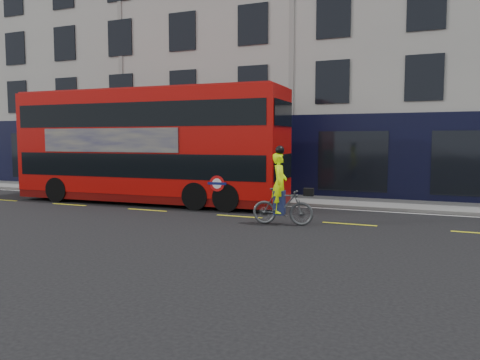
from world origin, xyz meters
The scene contains 8 objects.
ground centered at (0.00, 0.00, 0.00)m, with size 120.00×120.00×0.00m, color black.
pavement centered at (0.00, 6.50, 0.06)m, with size 60.00×3.00×0.12m, color gray.
kerb centered at (0.00, 5.00, 0.07)m, with size 60.00×0.12×0.13m, color slate.
building_terrace centered at (0.00, 12.94, 7.49)m, with size 50.00×10.07×15.00m.
road_edge_line centered at (0.00, 4.70, 0.00)m, with size 58.00×0.10×0.01m, color silver.
lane_dashes centered at (0.00, 1.50, 0.00)m, with size 58.00×0.12×0.01m, color #D0D018, non-canonical shape.
bus centered at (-5.12, 3.43, 2.55)m, with size 12.44×3.28×4.98m.
cyclist centered at (1.95, 0.53, 0.88)m, with size 2.08×0.80×2.62m.
Camera 1 is at (6.61, -14.13, 2.83)m, focal length 35.00 mm.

